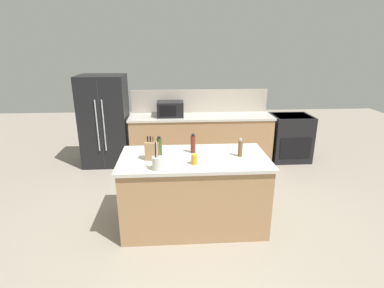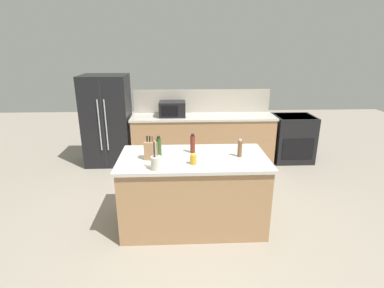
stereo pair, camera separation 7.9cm
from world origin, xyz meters
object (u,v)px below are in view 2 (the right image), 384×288
honey_jar (193,159)px  pepper_grinder (240,148)px  refrigerator (107,120)px  utensil_crock (156,162)px  knife_block (150,150)px  olive_oil_bottle (159,147)px  vinegar_bottle (193,144)px  microwave (172,109)px  range_oven (293,138)px

honey_jar → pepper_grinder: size_ratio=0.55×
refrigerator → utensil_crock: refrigerator is taller
knife_block → olive_oil_bottle: size_ratio=1.14×
knife_block → honey_jar: 0.54m
honey_jar → vinegar_bottle: bearing=87.9°
refrigerator → pepper_grinder: refrigerator is taller
refrigerator → honey_jar: 2.92m
honey_jar → vinegar_bottle: vinegar_bottle is taller
vinegar_bottle → knife_block: bearing=-158.6°
utensil_crock → knife_block: bearing=106.3°
refrigerator → microwave: (1.26, -0.05, 0.22)m
microwave → pepper_grinder: size_ratio=2.20×
range_oven → vinegar_bottle: size_ratio=3.70×
refrigerator → range_oven: refrigerator is taller
range_oven → vinegar_bottle: 2.99m
olive_oil_bottle → knife_block: bearing=-131.1°
knife_block → utensil_crock: utensil_crock is taller
refrigerator → pepper_grinder: size_ratio=7.65×
vinegar_bottle → pepper_grinder: size_ratio=1.11×
utensil_crock → vinegar_bottle: size_ratio=1.29×
refrigerator → vinegar_bottle: size_ratio=6.91×
microwave → honey_jar: 2.44m
range_oven → refrigerator: bearing=179.2°
refrigerator → range_oven: size_ratio=1.87×
knife_block → utensil_crock: size_ratio=0.91×
knife_block → olive_oil_bottle: 0.15m
vinegar_bottle → refrigerator: bearing=126.5°
microwave → utensil_crock: (-0.13, -2.57, -0.06)m
refrigerator → honey_jar: (1.54, -2.48, 0.14)m
pepper_grinder → honey_jar: bearing=-159.7°
pepper_grinder → vinegar_bottle: bearing=163.7°
range_oven → knife_block: 3.50m
refrigerator → knife_block: (1.03, -2.30, 0.19)m
knife_block → pepper_grinder: size_ratio=1.29×
olive_oil_bottle → utensil_crock: bearing=-90.6°
microwave → knife_block: size_ratio=1.71×
microwave → olive_oil_bottle: microwave is taller
microwave → utensil_crock: size_ratio=1.54×
refrigerator → vinegar_bottle: 2.62m
utensil_crock → olive_oil_bottle: bearing=89.4°
knife_block → olive_oil_bottle: knife_block is taller
honey_jar → pepper_grinder: (0.58, 0.21, 0.05)m
microwave → refrigerator: bearing=177.7°
microwave → olive_oil_bottle: (-0.13, -2.14, -0.02)m
refrigerator → utensil_crock: bearing=-66.7°
refrigerator → knife_block: 2.53m
refrigerator → microwave: bearing=-2.3°
microwave → range_oven: bearing=-0.0°
microwave → vinegar_bottle: size_ratio=1.99×
refrigerator → knife_block: bearing=-65.8°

